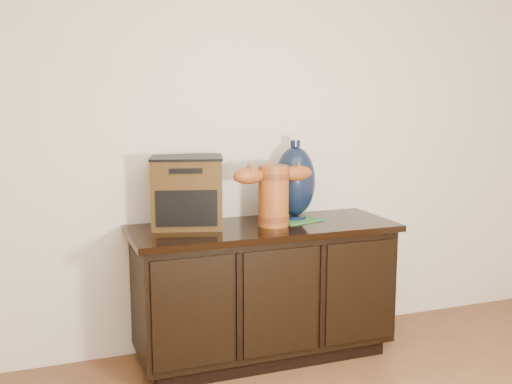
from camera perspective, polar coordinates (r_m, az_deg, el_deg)
name	(u,v)px	position (r m, az deg, el deg)	size (l,w,h in m)	color
sideboard	(264,290)	(3.38, 0.73, -9.30)	(1.46, 0.56, 0.75)	black
terracotta_vessel	(274,192)	(3.24, 1.68, 0.01)	(0.47, 0.18, 0.33)	#9B4C1C
tv_radio	(187,192)	(3.24, -6.56, 0.03)	(0.45, 0.39, 0.38)	#3E280F
green_mat	(294,219)	(3.43, 3.69, -2.59)	(0.24, 0.24, 0.01)	#2E6831
lamp_base	(295,182)	(3.39, 3.73, 0.99)	(0.28, 0.28, 0.45)	black
spray_can	(270,202)	(3.50, 1.36, -1.00)	(0.06, 0.06, 0.17)	#560E19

